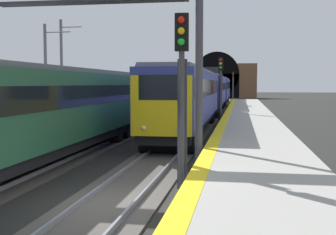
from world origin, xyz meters
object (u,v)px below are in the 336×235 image
train_main_approaching (211,91)px  train_adjacent_platform (115,100)px  catenary_mast_near (46,75)px  railway_signal_far (233,84)px  catenary_mast_far (62,71)px  railway_signal_near (182,87)px  overhead_signal_gantry (90,28)px  railway_signal_mid (221,84)px

train_main_approaching → train_adjacent_platform: (-23.19, 4.35, -0.18)m
catenary_mast_near → railway_signal_far: bearing=-12.0°
catenary_mast_far → train_adjacent_platform: bearing=-136.4°
train_adjacent_platform → railway_signal_near: bearing=23.6°
train_adjacent_platform → catenary_mast_far: size_ratio=4.60×
overhead_signal_gantry → railway_signal_near: bearing=-132.2°
train_adjacent_platform → catenary_mast_far: (6.55, 6.22, 1.98)m
railway_signal_far → overhead_signal_gantry: size_ratio=0.67×
railway_signal_near → railway_signal_far: railway_signal_far is taller
overhead_signal_gantry → catenary_mast_near: catenary_mast_near is taller
catenary_mast_far → catenary_mast_near: bearing=-179.8°
railway_signal_mid → overhead_signal_gantry: (-19.79, 3.94, 2.10)m
train_main_approaching → catenary_mast_near: (-19.53, 10.56, 1.45)m
railway_signal_near → catenary_mast_near: size_ratio=0.69×
catenary_mast_near → train_main_approaching: bearing=-28.4°
train_adjacent_platform → railway_signal_near: 15.44m
overhead_signal_gantry → train_adjacent_platform: bearing=11.6°
catenary_mast_near → railway_signal_near: bearing=-145.3°
railway_signal_near → railway_signal_mid: (23.37, 0.00, 0.08)m
railway_signal_far → catenary_mast_near: 59.28m
train_main_approaching → railway_signal_near: bearing=2.4°
railway_signal_near → train_adjacent_platform: bearing=-156.6°
overhead_signal_gantry → catenary_mast_near: (14.24, 8.39, -1.46)m
railway_signal_near → railway_signal_mid: bearing=-180.0°
catenary_mast_far → overhead_signal_gantry: bearing=-153.9°
railway_signal_mid → overhead_signal_gantry: overhead_signal_gantry is taller
railway_signal_near → railway_signal_far: size_ratio=0.92×
railway_signal_mid → catenary_mast_near: size_ratio=0.71×
railway_signal_near → overhead_signal_gantry: overhead_signal_gantry is taller
train_adjacent_platform → overhead_signal_gantry: bearing=11.8°
train_adjacent_platform → overhead_signal_gantry: (-10.57, -2.17, 3.09)m
train_adjacent_platform → railway_signal_near: size_ratio=7.28×
train_adjacent_platform → catenary_mast_far: bearing=-136.2°
railway_signal_near → railway_signal_far: 75.79m
train_adjacent_platform → railway_signal_mid: size_ratio=7.09×
railway_signal_near → overhead_signal_gantry: size_ratio=0.62×
overhead_signal_gantry → catenary_mast_near: size_ratio=1.12×
railway_signal_far → catenary_mast_far: size_ratio=0.68×
overhead_signal_gantry → catenary_mast_near: bearing=30.5°
railway_signal_near → railway_signal_mid: size_ratio=0.97×
train_adjacent_platform → catenary_mast_far: catenary_mast_far is taller
railway_signal_far → train_main_approaching: bearing=-2.6°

